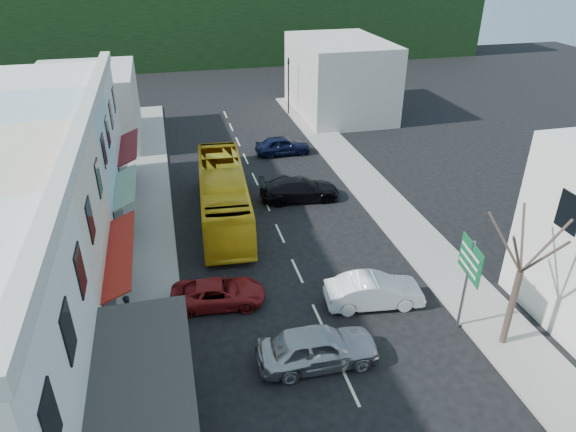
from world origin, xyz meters
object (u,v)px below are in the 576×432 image
object	(u,v)px
pedestrian_left	(129,310)
traffic_signal	(288,87)
direction_sign	(465,286)
bus	(223,196)
car_silver	(318,350)
car_red	(218,292)
car_white	(374,292)
street_tree	(520,272)

from	to	relation	value
pedestrian_left	traffic_signal	world-z (taller)	traffic_signal
direction_sign	traffic_signal	bearing A→B (deg)	97.98
bus	traffic_signal	bearing A→B (deg)	69.53
car_silver	traffic_signal	distance (m)	33.71
bus	traffic_signal	xyz separation A→B (m)	(8.91, 19.74, 1.20)
bus	car_red	size ratio (longest dim) A/B	2.52
pedestrian_left	direction_sign	bearing A→B (deg)	-113.28
bus	pedestrian_left	world-z (taller)	bus
car_white	traffic_signal	distance (m)	30.15
car_red	traffic_signal	world-z (taller)	traffic_signal
car_red	traffic_signal	bearing A→B (deg)	-13.98
car_white	direction_sign	xyz separation A→B (m)	(3.03, -2.43, 1.53)
car_red	traffic_signal	xyz separation A→B (m)	(10.30, 28.14, 2.05)
car_silver	street_tree	size ratio (longest dim) A/B	0.59
car_silver	pedestrian_left	size ratio (longest dim) A/B	2.59
car_silver	street_tree	bearing A→B (deg)	-94.56
street_tree	traffic_signal	size ratio (longest dim) A/B	1.35
traffic_signal	street_tree	bearing A→B (deg)	94.27
bus	car_silver	bearing A→B (deg)	-77.47
car_white	street_tree	world-z (taller)	street_tree
street_tree	traffic_signal	bearing A→B (deg)	91.82
car_red	car_silver	bearing A→B (deg)	-138.58
car_white	car_red	bearing A→B (deg)	82.58
bus	direction_sign	world-z (taller)	direction_sign
bus	pedestrian_left	xyz separation A→B (m)	(-5.35, -9.19, -0.55)
street_tree	bus	bearing A→B (deg)	125.46
car_red	traffic_signal	distance (m)	30.03
bus	car_red	world-z (taller)	bus
car_red	street_tree	world-z (taller)	street_tree
car_red	street_tree	distance (m)	13.03
car_white	car_silver	bearing A→B (deg)	136.36
traffic_signal	car_red	bearing A→B (deg)	72.36
car_silver	street_tree	xyz separation A→B (m)	(7.97, -0.82, 3.00)
car_silver	traffic_signal	size ratio (longest dim) A/B	0.80
car_red	pedestrian_left	distance (m)	4.06
car_silver	direction_sign	bearing A→B (deg)	-83.56
car_silver	direction_sign	size ratio (longest dim) A/B	0.99
street_tree	pedestrian_left	bearing A→B (deg)	162.51
car_red	pedestrian_left	world-z (taller)	pedestrian_left
car_red	direction_sign	bearing A→B (deg)	-106.52
car_silver	direction_sign	xyz separation A→B (m)	(6.68, 0.60, 1.53)
bus	car_silver	distance (m)	13.38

